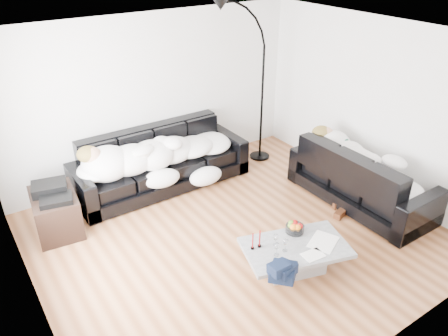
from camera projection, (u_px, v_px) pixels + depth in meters
ground at (236, 235)px, 5.89m from camera, size 5.00×5.00×0.00m
wall_back at (155, 97)px, 6.90m from camera, size 5.00×0.02×2.60m
wall_left at (19, 215)px, 4.03m from camera, size 0.02×4.50×2.60m
wall_right at (374, 108)px, 6.49m from camera, size 0.02×4.50×2.60m
ceiling at (240, 39)px, 4.64m from camera, size 5.00×5.00×0.00m
sofa_back at (161, 160)px, 6.85m from camera, size 2.75×0.95×0.90m
sofa_right at (362, 176)px, 6.42m from camera, size 0.93×2.18×0.88m
sleeper_back at (162, 150)px, 6.71m from camera, size 2.33×0.80×0.47m
sleeper_right at (364, 163)px, 6.32m from camera, size 0.79×1.86×0.46m
teal_cushion at (328, 143)px, 6.75m from camera, size 0.42×0.38×0.20m
coffee_table at (294, 258)px, 5.21m from camera, size 1.38×1.04×0.36m
fruit_bowl at (295, 227)px, 5.33m from camera, size 0.26×0.26×0.14m
wine_glass_a at (276, 240)px, 5.10m from camera, size 0.07×0.07×0.16m
wine_glass_b at (277, 249)px, 4.94m from camera, size 0.09×0.09×0.17m
wine_glass_c at (285, 245)px, 5.01m from camera, size 0.09×0.09×0.16m
candle_left at (253, 242)px, 5.02m from camera, size 0.04×0.04×0.22m
candle_right at (260, 239)px, 5.06m from camera, size 0.05×0.05×0.23m
newspaper_a at (323, 241)px, 5.19m from camera, size 0.46×0.42×0.01m
newspaper_b at (313, 255)px, 4.97m from camera, size 0.26×0.20×0.01m
navy_jacket at (279, 264)px, 4.59m from camera, size 0.43×0.40×0.17m
shoes at (341, 209)px, 6.35m from camera, size 0.49×0.37×0.11m
av_cabinet at (56, 213)px, 5.87m from camera, size 0.64×0.87×0.56m
stereo at (51, 191)px, 5.70m from camera, size 0.50×0.43×0.13m
floor_lamp at (262, 92)px, 7.35m from camera, size 0.95×0.59×2.45m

